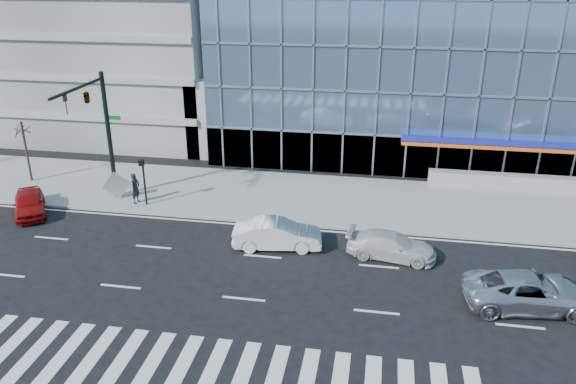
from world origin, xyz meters
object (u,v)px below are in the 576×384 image
object	(u,v)px
silver_suv	(529,291)
tilted_panel	(117,185)
white_suv	(391,246)
ped_signal_post	(143,175)
white_sedan	(277,234)
street_tree_near	(22,130)
red_sedan	(29,203)
traffic_signal	(94,110)
pedestrian	(135,188)

from	to	relation	value
silver_suv	tilted_panel	distance (m)	24.58
white_suv	ped_signal_post	bearing A→B (deg)	83.19
white_suv	white_sedan	xyz separation A→B (m)	(-6.00, 0.03, 0.11)
ped_signal_post	white_sedan	size ratio (longest dim) A/B	0.64
silver_suv	tilted_panel	xyz separation A→B (m)	(-23.25, 7.97, 0.28)
street_tree_near	red_sedan	bearing A→B (deg)	-57.69
tilted_panel	street_tree_near	bearing A→B (deg)	145.25
red_sedan	white_sedan	bearing A→B (deg)	-39.47
white_suv	tilted_panel	world-z (taller)	tilted_panel
ped_signal_post	silver_suv	size ratio (longest dim) A/B	0.53
red_sedan	tilted_panel	world-z (taller)	tilted_panel
white_suv	white_sedan	size ratio (longest dim) A/B	0.97
traffic_signal	street_tree_near	xyz separation A→B (m)	(-7.00, 2.93, -2.39)
traffic_signal	red_sedan	world-z (taller)	traffic_signal
silver_suv	street_tree_near	bearing A→B (deg)	65.47
ped_signal_post	white_suv	distance (m)	15.62
traffic_signal	pedestrian	world-z (taller)	traffic_signal
white_suv	white_sedan	bearing A→B (deg)	97.18
street_tree_near	white_suv	size ratio (longest dim) A/B	0.92
white_suv	red_sedan	world-z (taller)	red_sedan
red_sedan	white_suv	bearing A→B (deg)	-37.90
white_sedan	red_sedan	distance (m)	15.66
silver_suv	white_suv	xyz separation A→B (m)	(-6.00, 3.51, -0.12)
traffic_signal	tilted_panel	bearing A→B (deg)	72.31
silver_suv	red_sedan	xyz separation A→B (m)	(-27.58, 5.17, -0.07)
street_tree_near	tilted_panel	distance (m)	8.04
traffic_signal	white_sedan	size ratio (longest dim) A/B	1.70
white_suv	red_sedan	xyz separation A→B (m)	(-21.58, 1.66, 0.05)
white_sedan	pedestrian	size ratio (longest dim) A/B	2.44
ped_signal_post	street_tree_near	distance (m)	9.97
red_sedan	pedestrian	distance (m)	6.27
street_tree_near	white_sedan	distance (m)	19.86
silver_suv	white_suv	size ratio (longest dim) A/B	1.24
white_sedan	pedestrian	bearing A→B (deg)	59.66
white_suv	pedestrian	world-z (taller)	pedestrian
white_sedan	red_sedan	world-z (taller)	white_sedan
white_suv	pedestrian	xyz separation A→B (m)	(-15.80, 4.08, 0.45)
ped_signal_post	pedestrian	distance (m)	1.28
street_tree_near	white_sedan	world-z (taller)	street_tree_near
street_tree_near	silver_suv	size ratio (longest dim) A/B	0.75
red_sedan	street_tree_near	bearing A→B (deg)	88.82
street_tree_near	pedestrian	xyz separation A→B (m)	(8.77, -2.32, -2.66)
ped_signal_post	street_tree_near	xyz separation A→B (m)	(-9.50, 2.56, 1.64)
white_suv	pedestrian	bearing A→B (deg)	83.03
traffic_signal	tilted_panel	distance (m)	5.21
ped_signal_post	red_sedan	bearing A→B (deg)	-161.50
street_tree_near	pedestrian	bearing A→B (deg)	-14.83
street_tree_near	silver_suv	distance (m)	32.27
ped_signal_post	white_suv	bearing A→B (deg)	-14.30
pedestrian	tilted_panel	xyz separation A→B (m)	(-1.45, 0.39, -0.05)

